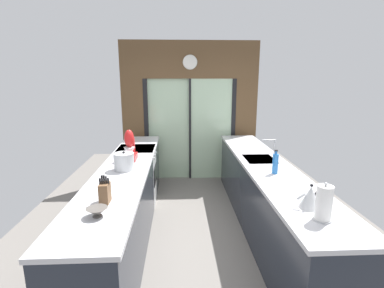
{
  "coord_description": "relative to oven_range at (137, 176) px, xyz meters",
  "views": [
    {
      "loc": [
        -0.23,
        -3.19,
        2.01
      ],
      "look_at": [
        -0.03,
        0.86,
        1.07
      ],
      "focal_mm": 26.68,
      "sensor_mm": 36.0,
      "label": 1
    }
  ],
  "objects": [
    {
      "name": "knife_block",
      "position": [
        0.02,
        -2.04,
        0.56
      ],
      "size": [
        0.09,
        0.14,
        0.26
      ],
      "color": "brown",
      "rests_on": "left_counter_run"
    },
    {
      "name": "kettle",
      "position": [
        1.8,
        -2.23,
        0.56
      ],
      "size": [
        0.27,
        0.19,
        0.22
      ],
      "color": "#B7BABC",
      "rests_on": "right_counter_run"
    },
    {
      "name": "ground_plane",
      "position": [
        0.91,
        -0.65,
        -0.47
      ],
      "size": [
        5.04,
        7.6,
        0.02
      ],
      "primitive_type": "cube",
      "color": "slate"
    },
    {
      "name": "left_counter_run",
      "position": [
        -0.0,
        -1.12,
        0.01
      ],
      "size": [
        0.62,
        3.8,
        0.92
      ],
      "color": "#1E232D",
      "rests_on": "ground_plane"
    },
    {
      "name": "right_counter_run",
      "position": [
        1.82,
        -0.95,
        0.01
      ],
      "size": [
        0.62,
        3.8,
        0.92
      ],
      "color": "#1E232D",
      "rests_on": "ground_plane"
    },
    {
      "name": "sink_faucet",
      "position": [
        1.97,
        -0.7,
        0.65
      ],
      "size": [
        0.19,
        0.02,
        0.27
      ],
      "color": "#B7BABC",
      "rests_on": "right_counter_run"
    },
    {
      "name": "paper_towel_roll",
      "position": [
        1.8,
        -2.45,
        0.61
      ],
      "size": [
        0.14,
        0.14,
        0.31
      ],
      "color": "#B7BABC",
      "rests_on": "right_counter_run"
    },
    {
      "name": "back_wall_unit",
      "position": [
        0.91,
        1.15,
        1.07
      ],
      "size": [
        2.64,
        0.12,
        2.7
      ],
      "color": "brown",
      "rests_on": "ground_plane"
    },
    {
      "name": "mixing_bowl",
      "position": [
        0.02,
        -2.3,
        0.5
      ],
      "size": [
        0.17,
        0.17,
        0.07
      ],
      "color": "#514C47",
      "rests_on": "left_counter_run"
    },
    {
      "name": "oven_range",
      "position": [
        0.0,
        0.0,
        0.0
      ],
      "size": [
        0.6,
        0.6,
        0.92
      ],
      "color": "#B7BABC",
      "rests_on": "ground_plane"
    },
    {
      "name": "stock_pot",
      "position": [
        0.02,
        -1.1,
        0.57
      ],
      "size": [
        0.25,
        0.25,
        0.24
      ],
      "color": "#B7BABC",
      "rests_on": "left_counter_run"
    },
    {
      "name": "stand_mixer",
      "position": [
        0.02,
        -0.67,
        0.63
      ],
      "size": [
        0.17,
        0.27,
        0.42
      ],
      "color": "red",
      "rests_on": "left_counter_run"
    },
    {
      "name": "soap_bottle",
      "position": [
        1.8,
        -1.32,
        0.59
      ],
      "size": [
        0.07,
        0.07,
        0.28
      ],
      "color": "#286BB7",
      "rests_on": "right_counter_run"
    }
  ]
}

